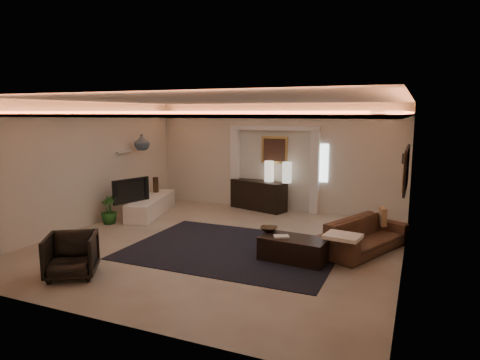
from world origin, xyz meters
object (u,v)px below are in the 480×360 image
at_px(console, 258,195).
at_px(sofa, 364,235).
at_px(coffee_table, 294,249).
at_px(armchair, 71,255).

height_order(console, sofa, console).
xyz_separation_m(coffee_table, armchair, (-3.13, -2.17, 0.15)).
relative_size(console, armchair, 2.05).
height_order(sofa, coffee_table, sofa).
bearing_deg(console, coffee_table, -43.79).
xyz_separation_m(sofa, armchair, (-4.23, -3.24, 0.05)).
distance_m(sofa, coffee_table, 1.54).
relative_size(coffee_table, armchair, 1.51).
distance_m(console, sofa, 4.03).
height_order(console, armchair, console).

